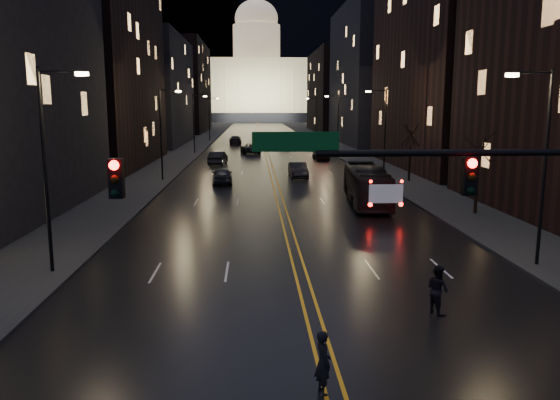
{
  "coord_description": "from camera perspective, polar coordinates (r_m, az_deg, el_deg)",
  "views": [
    {
      "loc": [
        -2.07,
        -13.72,
        7.41
      ],
      "look_at": [
        -0.83,
        11.37,
        3.03
      ],
      "focal_mm": 35.0,
      "sensor_mm": 36.0,
      "label": 1
    }
  ],
  "objects": [
    {
      "name": "ground",
      "position": [
        15.73,
        5.35,
        -18.25
      ],
      "size": [
        900.0,
        900.0,
        0.0
      ],
      "primitive_type": "plane",
      "color": "black",
      "rests_on": "ground"
    },
    {
      "name": "road",
      "position": [
        143.93,
        -2.02,
        6.95
      ],
      "size": [
        20.0,
        320.0,
        0.02
      ],
      "primitive_type": "cube",
      "color": "black",
      "rests_on": "ground"
    },
    {
      "name": "sidewalk_left",
      "position": [
        144.4,
        -7.62,
        6.9
      ],
      "size": [
        8.0,
        320.0,
        0.16
      ],
      "primitive_type": "cube",
      "color": "black",
      "rests_on": "ground"
    },
    {
      "name": "sidewalk_right",
      "position": [
        144.8,
        3.57,
        6.98
      ],
      "size": [
        8.0,
        320.0,
        0.16
      ],
      "primitive_type": "cube",
      "color": "black",
      "rests_on": "ground"
    },
    {
      "name": "center_line",
      "position": [
        143.93,
        -2.02,
        6.95
      ],
      "size": [
        0.62,
        320.0,
        0.01
      ],
      "primitive_type": "cube",
      "color": "orange",
      "rests_on": "road"
    },
    {
      "name": "building_left_mid",
      "position": [
        70.62,
        -19.01,
        14.73
      ],
      "size": [
        12.0,
        30.0,
        28.0
      ],
      "primitive_type": "cube",
      "color": "black",
      "rests_on": "ground"
    },
    {
      "name": "building_left_far",
      "position": [
        107.43,
        -13.23,
        11.03
      ],
      "size": [
        12.0,
        34.0,
        20.0
      ],
      "primitive_type": "cube",
      "color": "black",
      "rests_on": "ground"
    },
    {
      "name": "building_left_dist",
      "position": [
        154.95,
        -10.05,
        11.45
      ],
      "size": [
        12.0,
        40.0,
        24.0
      ],
      "primitive_type": "cube",
      "color": "black",
      "rests_on": "ground"
    },
    {
      "name": "building_right_tall",
      "position": [
        68.75,
        17.84,
        19.15
      ],
      "size": [
        12.0,
        30.0,
        38.0
      ],
      "primitive_type": "cube",
      "color": "black",
      "rests_on": "ground"
    },
    {
      "name": "building_right_mid",
      "position": [
        108.35,
        9.71,
        12.72
      ],
      "size": [
        12.0,
        34.0,
        26.0
      ],
      "primitive_type": "cube",
      "color": "black",
      "rests_on": "ground"
    },
    {
      "name": "building_right_dist",
      "position": [
        155.48,
        5.81,
        11.17
      ],
      "size": [
        12.0,
        40.0,
        22.0
      ],
      "primitive_type": "cube",
      "color": "black",
      "rests_on": "ground"
    },
    {
      "name": "mountain_ridge",
      "position": [
        400.13,
        3.4,
        18.16
      ],
      "size": [
        520.0,
        60.0,
        130.0
      ],
      "primitive_type": "cube",
      "color": "black",
      "rests_on": "ground"
    },
    {
      "name": "capitol",
      "position": [
        263.91,
        -2.43,
        12.01
      ],
      "size": [
        90.0,
        50.0,
        58.5
      ],
      "color": "black",
      "rests_on": "ground"
    },
    {
      "name": "traffic_signal",
      "position": [
        16.04,
        27.05,
        0.53
      ],
      "size": [
        17.29,
        0.45,
        7.0
      ],
      "color": "black",
      "rests_on": "ground"
    },
    {
      "name": "streetlamp_right_near",
      "position": [
        27.1,
        25.65,
        4.0
      ],
      "size": [
        2.13,
        0.25,
        9.0
      ],
      "color": "black",
      "rests_on": "ground"
    },
    {
      "name": "streetlamp_left_near",
      "position": [
        25.39,
        -23.01,
        3.85
      ],
      "size": [
        2.13,
        0.25,
        9.0
      ],
      "color": "black",
      "rests_on": "ground"
    },
    {
      "name": "streetlamp_right_mid",
      "position": [
        55.29,
        10.74,
        7.32
      ],
      "size": [
        2.13,
        0.25,
        9.0
      ],
      "color": "black",
      "rests_on": "ground"
    },
    {
      "name": "streetlamp_left_mid",
      "position": [
        54.48,
        -12.16,
        7.23
      ],
      "size": [
        2.13,
        0.25,
        9.0
      ],
      "color": "black",
      "rests_on": "ground"
    },
    {
      "name": "streetlamp_right_far",
      "position": [
        84.74,
        5.98,
        8.27
      ],
      "size": [
        2.13,
        0.25,
        9.0
      ],
      "color": "black",
      "rests_on": "ground"
    },
    {
      "name": "streetlamp_left_far",
      "position": [
        84.21,
        -8.88,
        8.2
      ],
      "size": [
        2.13,
        0.25,
        9.0
      ],
      "color": "black",
      "rests_on": "ground"
    },
    {
      "name": "streetlamp_right_dist",
      "position": [
        114.47,
        3.67,
        8.72
      ],
      "size": [
        2.13,
        0.25,
        9.0
      ],
      "color": "black",
      "rests_on": "ground"
    },
    {
      "name": "streetlamp_left_dist",
      "position": [
        114.08,
        -7.31,
        8.65
      ],
      "size": [
        2.13,
        0.25,
        9.0
      ],
      "color": "black",
      "rests_on": "ground"
    },
    {
      "name": "tree_right_mid",
      "position": [
        38.88,
        20.07,
        5.05
      ],
      "size": [
        2.4,
        2.4,
        6.65
      ],
      "color": "black",
      "rests_on": "ground"
    },
    {
      "name": "tree_right_far",
      "position": [
        53.95,
        13.49,
        6.57
      ],
      "size": [
        2.4,
        2.4,
        6.65
      ],
      "color": "black",
      "rests_on": "ground"
    },
    {
      "name": "bus",
      "position": [
        41.43,
        9.03,
        1.52
      ],
      "size": [
        3.25,
        10.67,
        2.93
      ],
      "primitive_type": "imported",
      "rotation": [
        0.0,
        0.0,
        -0.08
      ],
      "color": "black",
      "rests_on": "ground"
    },
    {
      "name": "oncoming_car_a",
      "position": [
        52.16,
        -6.06,
        2.56
      ],
      "size": [
        2.15,
        4.8,
        1.6
      ],
      "primitive_type": "imported",
      "rotation": [
        0.0,
        0.0,
        3.2
      ],
      "color": "black",
      "rests_on": "ground"
    },
    {
      "name": "oncoming_car_b",
      "position": [
        68.82,
        -6.5,
        4.36
      ],
      "size": [
        2.26,
        5.28,
        1.69
      ],
      "primitive_type": "imported",
      "rotation": [
        0.0,
        0.0,
        3.05
      ],
      "color": "black",
      "rests_on": "ground"
    },
    {
      "name": "oncoming_car_c",
      "position": [
        84.6,
        -3.13,
        5.4
      ],
      "size": [
        3.39,
        6.04,
        1.6
      ],
      "primitive_type": "imported",
      "rotation": [
        0.0,
        0.0,
        3.28
      ],
      "color": "black",
      "rests_on": "ground"
    },
    {
      "name": "oncoming_car_d",
      "position": [
        105.32,
        -4.69,
        6.27
      ],
      "size": [
        2.58,
        5.65,
        1.6
      ],
      "primitive_type": "imported",
      "rotation": [
        0.0,
        0.0,
        3.2
      ],
      "color": "black",
      "rests_on": "ground"
    },
    {
      "name": "receding_car_a",
      "position": [
        56.11,
        1.89,
        3.13
      ],
      "size": [
        1.84,
        4.89,
        1.59
      ],
      "primitive_type": "imported",
      "rotation": [
        0.0,
        0.0,
        0.03
      ],
      "color": "black",
      "rests_on": "ground"
    },
    {
      "name": "receding_car_b",
      "position": [
        74.41,
        4.28,
        4.72
      ],
      "size": [
        2.16,
        4.41,
        1.45
      ],
      "primitive_type": "imported",
      "rotation": [
        0.0,
        0.0,
        0.11
      ],
      "color": "black",
      "rests_on": "ground"
    },
    {
      "name": "receding_car_c",
      "position": [
        98.83,
        0.5,
        6.06
      ],
      "size": [
        2.47,
        5.52,
        1.57
      ],
      "primitive_type": "imported",
      "rotation": [
        0.0,
        0.0,
        -0.05
      ],
      "color": "black",
      "rests_on": "ground"
    },
    {
      "name": "receding_car_d",
      "position": [
        127.93,
        0.72,
        6.87
      ],
      "size": [
        2.26,
        4.71,
        1.3
      ],
      "primitive_type": "imported",
      "rotation": [
        0.0,
        0.0,
        0.02
      ],
      "color": "black",
      "rests_on": "ground"
    },
    {
      "name": "pedestrian_a",
      "position": [
        14.71,
        4.52,
        -16.57
      ],
      "size": [
        0.56,
        0.72,
        1.72
      ],
      "primitive_type": "imported",
      "rotation": [
        0.0,
        0.0,
        1.84
      ],
      "color": "black",
      "rests_on": "ground"
    },
    {
      "name": "pedestrian_b",
      "position": [
        20.56,
        16.15,
        -8.97
      ],
      "size": [
        0.77,
        0.99,
        1.8
      ],
      "primitive_type": "imported",
      "rotation": [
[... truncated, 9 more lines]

